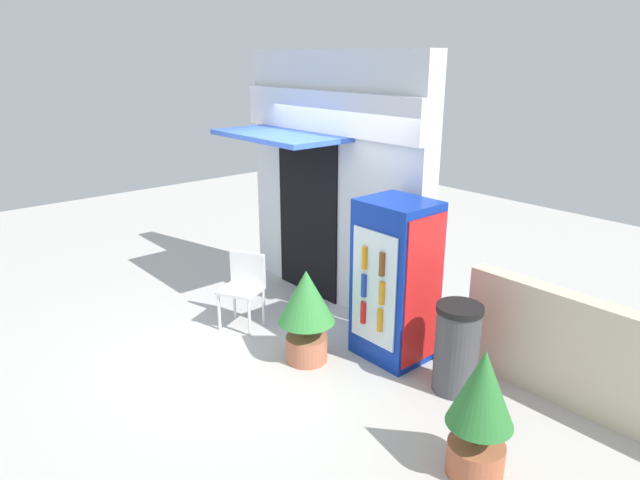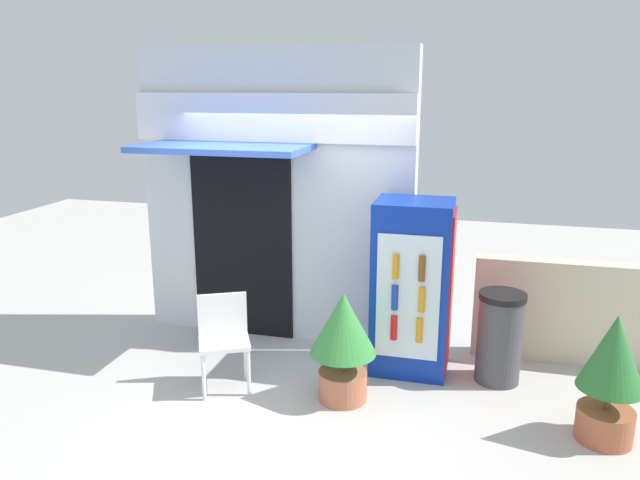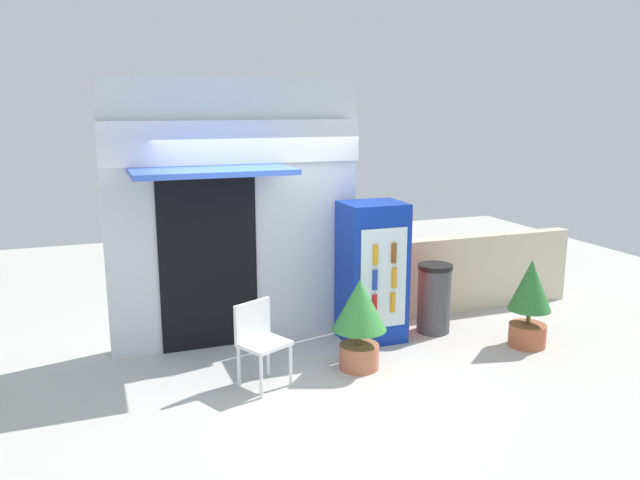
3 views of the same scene
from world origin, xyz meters
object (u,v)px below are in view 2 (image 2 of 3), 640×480
at_px(trash_bin, 500,337).
at_px(potted_plant_curbside, 612,371).
at_px(drink_cooler, 412,287).
at_px(potted_plant_near_shop, 343,337).
at_px(plastic_chair, 224,333).

bearing_deg(trash_bin, potted_plant_curbside, -45.80).
bearing_deg(drink_cooler, potted_plant_near_shop, -123.62).
bearing_deg(potted_plant_curbside, drink_cooler, 151.84).
xyz_separation_m(potted_plant_near_shop, potted_plant_curbside, (2.19, -0.11, -0.00)).
distance_m(drink_cooler, potted_plant_curbside, 1.91).
xyz_separation_m(drink_cooler, plastic_chair, (-1.66, -0.81, -0.33)).
height_order(drink_cooler, plastic_chair, drink_cooler).
bearing_deg(plastic_chair, potted_plant_curbside, -1.48).
distance_m(potted_plant_near_shop, potted_plant_curbside, 2.19).
relative_size(drink_cooler, potted_plant_curbside, 1.60).
xyz_separation_m(potted_plant_curbside, trash_bin, (-0.82, 0.84, -0.16)).
distance_m(drink_cooler, trash_bin, 0.95).
height_order(drink_cooler, trash_bin, drink_cooler).
bearing_deg(potted_plant_near_shop, trash_bin, 28.05).
bearing_deg(plastic_chair, trash_bin, 16.69).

